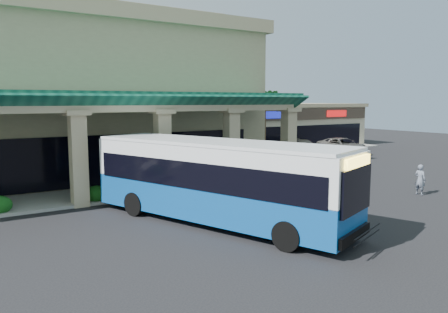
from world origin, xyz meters
TOP-DOWN VIEW (x-y plane):
  - ground at (0.00, 0.00)m, footprint 110.00×110.00m
  - main_building at (-8.00, 16.00)m, footprint 30.80×14.80m
  - arcade at (-8.00, 6.80)m, footprint 30.00×6.20m
  - strip_mall at (18.00, 24.00)m, footprint 22.50×12.50m
  - palm_0 at (8.50, 11.00)m, footprint 2.40×2.40m
  - palm_1 at (9.50, 14.00)m, footprint 2.40×2.40m
  - broadleaf_tree at (7.50, 19.00)m, footprint 2.60×2.60m
  - transit_bus at (-3.39, -1.00)m, footprint 7.10×12.87m
  - pedestrian at (9.11, -2.29)m, footprint 0.44×0.64m
  - car_silver at (11.30, 14.05)m, footprint 1.96×4.60m
  - car_white at (12.87, 14.03)m, footprint 2.16×4.50m
  - car_red at (16.18, 14.69)m, footprint 3.06×5.42m
  - car_gray at (20.21, 13.41)m, footprint 2.98×5.73m

SIDE VIEW (x-z plane):
  - ground at x=0.00m, z-range 0.00..0.00m
  - car_white at x=12.87m, z-range 0.00..1.42m
  - car_red at x=16.18m, z-range 0.00..1.48m
  - car_gray at x=20.21m, z-range 0.00..1.54m
  - car_silver at x=11.30m, z-range 0.00..1.55m
  - pedestrian at x=9.11m, z-range 0.00..1.71m
  - transit_bus at x=-3.39m, z-range 0.00..3.53m
  - broadleaf_tree at x=7.50m, z-range 0.00..4.81m
  - strip_mall at x=18.00m, z-range 0.00..4.90m
  - arcade at x=-8.00m, z-range 0.00..5.70m
  - palm_1 at x=9.50m, z-range 0.00..5.80m
  - palm_0 at x=8.50m, z-range 0.00..6.60m
  - main_building at x=-8.00m, z-range 0.00..11.35m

